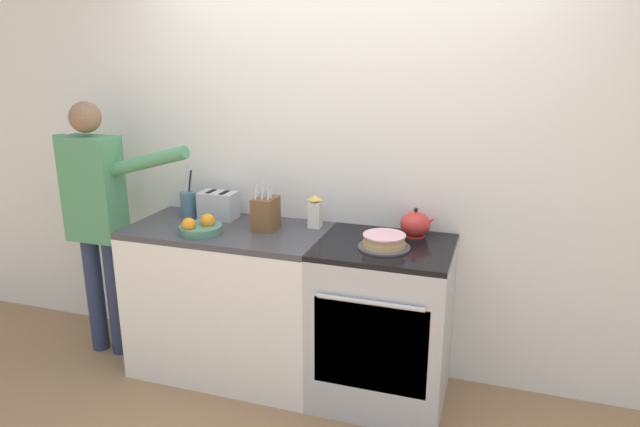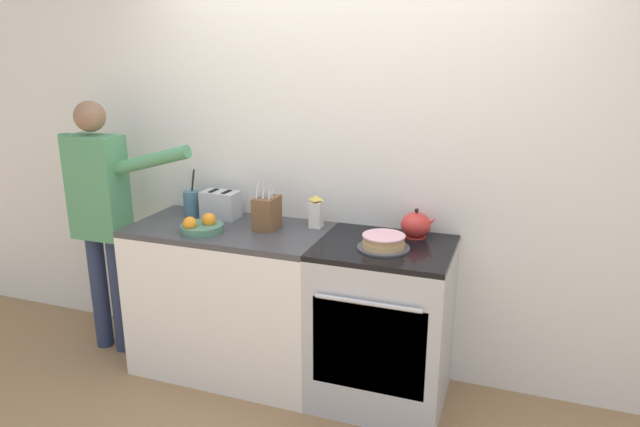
% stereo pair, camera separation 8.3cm
% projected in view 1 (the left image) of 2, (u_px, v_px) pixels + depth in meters
% --- Properties ---
extents(ground_plane, '(16.00, 16.00, 0.00)m').
position_uv_depth(ground_plane, '(316.00, 416.00, 3.13)').
color(ground_plane, '#93704C').
extents(wall_back, '(8.00, 0.04, 2.60)m').
position_uv_depth(wall_back, '(350.00, 162.00, 3.35)').
color(wall_back, silver).
rests_on(wall_back, ground_plane).
extents(counter_cabinet, '(1.16, 0.62, 0.93)m').
position_uv_depth(counter_cabinet, '(231.00, 300.00, 3.48)').
color(counter_cabinet, white).
rests_on(counter_cabinet, ground_plane).
extents(stove_range, '(0.73, 0.65, 0.93)m').
position_uv_depth(stove_range, '(382.00, 323.00, 3.20)').
color(stove_range, '#B7BABF').
rests_on(stove_range, ground_plane).
extents(layer_cake, '(0.28, 0.28, 0.08)m').
position_uv_depth(layer_cake, '(384.00, 242.00, 3.01)').
color(layer_cake, '#4C4C51').
rests_on(layer_cake, stove_range).
extents(tea_kettle, '(0.20, 0.17, 0.17)m').
position_uv_depth(tea_kettle, '(416.00, 224.00, 3.19)').
color(tea_kettle, red).
rests_on(tea_kettle, stove_range).
extents(knife_block, '(0.12, 0.17, 0.28)m').
position_uv_depth(knife_block, '(266.00, 213.00, 3.30)').
color(knife_block, brown).
rests_on(knife_block, counter_cabinet).
extents(utensil_crock, '(0.10, 0.10, 0.33)m').
position_uv_depth(utensil_crock, '(189.00, 203.00, 3.57)').
color(utensil_crock, '#477084').
rests_on(utensil_crock, counter_cabinet).
extents(fruit_bowl, '(0.25, 0.25, 0.11)m').
position_uv_depth(fruit_bowl, '(200.00, 227.00, 3.25)').
color(fruit_bowl, '#4C7F66').
rests_on(fruit_bowl, counter_cabinet).
extents(toaster, '(0.24, 0.14, 0.17)m').
position_uv_depth(toaster, '(218.00, 205.00, 3.52)').
color(toaster, '#B7BABF').
rests_on(toaster, counter_cabinet).
extents(milk_carton, '(0.07, 0.07, 0.19)m').
position_uv_depth(milk_carton, '(315.00, 212.00, 3.34)').
color(milk_carton, white).
rests_on(milk_carton, counter_cabinet).
extents(person_baker, '(0.93, 0.20, 1.64)m').
position_uv_depth(person_baker, '(97.00, 209.00, 3.55)').
color(person_baker, '#283351').
rests_on(person_baker, ground_plane).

